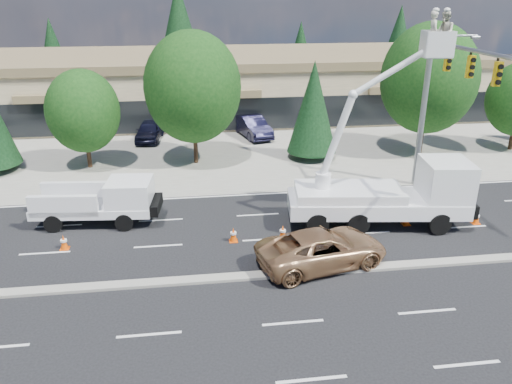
{
  "coord_description": "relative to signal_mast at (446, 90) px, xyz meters",
  "views": [
    {
      "loc": [
        -3.22,
        -17.48,
        10.91
      ],
      "look_at": [
        -0.45,
        3.31,
        2.4
      ],
      "focal_mm": 35.0,
      "sensor_mm": 36.0,
      "label": 1
    }
  ],
  "objects": [
    {
      "name": "ground",
      "position": [
        -10.03,
        -7.04,
        -6.06
      ],
      "size": [
        140.0,
        140.0,
        0.0
      ],
      "primitive_type": "plane",
      "color": "black",
      "rests_on": "ground"
    },
    {
      "name": "concrete_apron",
      "position": [
        -10.03,
        12.96,
        -6.05
      ],
      "size": [
        140.0,
        22.0,
        0.01
      ],
      "primitive_type": "cube",
      "color": "gray",
      "rests_on": "ground"
    },
    {
      "name": "road_median",
      "position": [
        -10.03,
        -7.04,
        -6.0
      ],
      "size": [
        120.0,
        0.55,
        0.12
      ],
      "primitive_type": "cube",
      "color": "gray",
      "rests_on": "ground"
    },
    {
      "name": "strip_mall",
      "position": [
        -10.03,
        22.93,
        -3.23
      ],
      "size": [
        50.4,
        15.4,
        5.5
      ],
      "color": "tan",
      "rests_on": "ground"
    },
    {
      "name": "tree_front_c",
      "position": [
        -20.03,
        7.96,
        -2.3
      ],
      "size": [
        4.63,
        4.63,
        6.42
      ],
      "color": "#332114",
      "rests_on": "ground"
    },
    {
      "name": "tree_front_d",
      "position": [
        -13.03,
        7.96,
        -0.96
      ],
      "size": [
        6.27,
        6.27,
        8.71
      ],
      "color": "#332114",
      "rests_on": "ground"
    },
    {
      "name": "tree_front_e",
      "position": [
        -5.03,
        7.96,
        -2.47
      ],
      "size": [
        3.39,
        3.39,
        6.69
      ],
      "color": "#332114",
      "rests_on": "ground"
    },
    {
      "name": "tree_front_f",
      "position": [
        2.97,
        7.96,
        -0.74
      ],
      "size": [
        6.55,
        6.55,
        9.08
      ],
      "color": "#332114",
      "rests_on": "ground"
    },
    {
      "name": "tree_back_a",
      "position": [
        -28.03,
        34.96,
        -1.67
      ],
      "size": [
        4.14,
        4.14,
        8.17
      ],
      "color": "#332114",
      "rests_on": "ground"
    },
    {
      "name": "tree_back_b",
      "position": [
        -14.03,
        34.96,
        0.41
      ],
      "size": [
        6.11,
        6.11,
        12.05
      ],
      "color": "#332114",
      "rests_on": "ground"
    },
    {
      "name": "tree_back_c",
      "position": [
        -0.03,
        34.96,
        -1.98
      ],
      "size": [
        3.86,
        3.86,
        7.6
      ],
      "color": "#332114",
      "rests_on": "ground"
    },
    {
      "name": "tree_back_d",
      "position": [
        11.97,
        34.96,
        -1.05
      ],
      "size": [
        4.74,
        4.74,
        9.34
      ],
      "color": "#332114",
      "rests_on": "ground"
    },
    {
      "name": "signal_mast",
      "position": [
        0.0,
        0.0,
        0.0
      ],
      "size": [
        2.76,
        10.16,
        9.0
      ],
      "color": "gray",
      "rests_on": "ground"
    },
    {
      "name": "utility_pickup",
      "position": [
        -17.84,
        -0.88,
        -5.14
      ],
      "size": [
        6.0,
        2.71,
        2.23
      ],
      "rotation": [
        0.0,
        0.0,
        -0.09
      ],
      "color": "white",
      "rests_on": "ground"
    },
    {
      "name": "bucket_truck",
      "position": [
        -3.62,
        -2.94,
        -3.9
      ],
      "size": [
        8.94,
        3.71,
        10.22
      ],
      "rotation": [
        0.0,
        0.0,
        -0.13
      ],
      "color": "white",
      "rests_on": "ground"
    },
    {
      "name": "traffic_cone_a",
      "position": [
        -19.22,
        -3.54,
        -5.72
      ],
      "size": [
        0.4,
        0.4,
        0.7
      ],
      "color": "#DD4907",
      "rests_on": "ground"
    },
    {
      "name": "traffic_cone_b",
      "position": [
        -11.55,
        -3.81,
        -5.72
      ],
      "size": [
        0.4,
        0.4,
        0.7
      ],
      "color": "#DD4907",
      "rests_on": "ground"
    },
    {
      "name": "traffic_cone_c",
      "position": [
        -9.23,
        -3.86,
        -5.72
      ],
      "size": [
        0.4,
        0.4,
        0.7
      ],
      "color": "#DD4907",
      "rests_on": "ground"
    },
    {
      "name": "traffic_cone_d",
      "position": [
        -2.82,
        -3.17,
        -5.72
      ],
      "size": [
        0.4,
        0.4,
        0.7
      ],
      "color": "#DD4907",
      "rests_on": "ground"
    },
    {
      "name": "traffic_cone_e",
      "position": [
        0.72,
        -3.5,
        -5.72
      ],
      "size": [
        0.4,
        0.4,
        0.7
      ],
      "color": "#DD4907",
      "rests_on": "ground"
    },
    {
      "name": "minivan",
      "position": [
        -8.01,
        -6.44,
        -5.28
      ],
      "size": [
        6.03,
        3.79,
        1.55
      ],
      "primitive_type": "imported",
      "rotation": [
        0.0,
        0.0,
        1.8
      ],
      "color": "#AB7D52",
      "rests_on": "ground"
    },
    {
      "name": "parked_car_west",
      "position": [
        -16.5,
        13.96,
        -5.31
      ],
      "size": [
        2.26,
        4.58,
        1.5
      ],
      "primitive_type": "imported",
      "rotation": [
        0.0,
        0.0,
        -0.11
      ],
      "color": "black",
      "rests_on": "ground"
    },
    {
      "name": "parked_car_east",
      "position": [
        -8.39,
        13.96,
        -5.24
      ],
      "size": [
        2.9,
        5.22,
        1.63
      ],
      "primitive_type": "imported",
      "rotation": [
        0.0,
        0.0,
        0.25
      ],
      "color": "black",
      "rests_on": "ground"
    }
  ]
}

